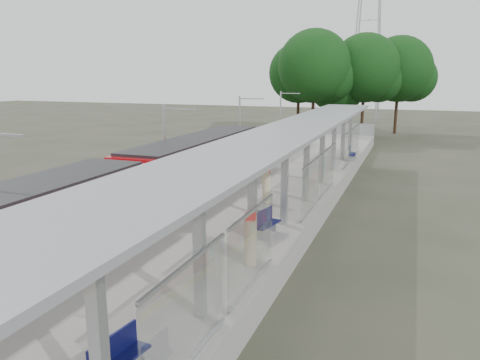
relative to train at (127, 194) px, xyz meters
name	(u,v)px	position (x,y,z in m)	size (l,w,h in m)	color
trackbed	(202,196)	(0.00, 7.47, -1.93)	(3.00, 70.00, 0.24)	#59544C
platform	(277,197)	(4.50, 7.47, -1.55)	(6.00, 50.00, 1.00)	gray
tactile_strip	(234,184)	(1.95, 7.47, -1.04)	(0.60, 50.00, 0.02)	yellow
end_fence	(344,129)	(4.50, 32.42, -0.45)	(6.00, 0.10, 1.20)	#9EA0A5
train	(127,194)	(0.00, 0.00, 0.00)	(2.74, 27.60, 3.62)	black
canopy	(290,140)	(6.11, 3.66, 2.15)	(3.27, 38.00, 3.66)	#9EA0A5
tree_cluster	(344,70)	(3.07, 40.41, 5.49)	(19.16, 15.02, 12.09)	#382316
catenary_masts	(166,150)	(-1.72, 6.47, 0.86)	(2.08, 48.16, 5.40)	#9EA0A5
bench_near	(118,355)	(6.02, -9.38, -0.56)	(0.60, 1.41, 0.93)	#0F114B
bench_mid	(265,222)	(6.19, -0.09, -0.53)	(0.72, 1.51, 0.99)	#0F114B
bench_far	(351,153)	(7.11, 17.59, -0.53)	(0.55, 1.47, 0.99)	#0F114B
info_pillar_near	(250,242)	(6.60, -2.99, -0.30)	(0.39, 0.39, 1.74)	#C3B48E
info_pillar_far	(267,187)	(4.86, 4.34, -0.27)	(0.41, 0.41, 1.81)	#C3B48E
litter_bin	(256,220)	(5.69, 0.31, -0.61)	(0.43, 0.43, 0.88)	#9EA0A5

